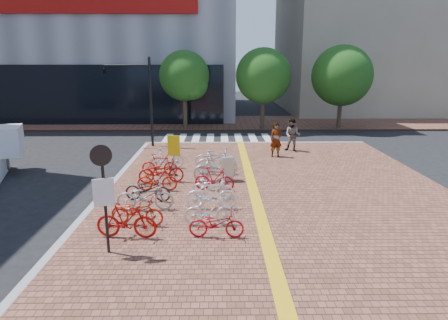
{
  "coord_description": "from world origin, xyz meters",
  "views": [
    {
      "loc": [
        0.6,
        -13.37,
        5.21
      ],
      "look_at": [
        0.81,
        2.51,
        1.3
      ],
      "focal_mm": 32.0,
      "sensor_mm": 36.0,
      "label": 1
    }
  ],
  "objects_px": {
    "bike_12": "(214,179)",
    "bike_11": "(213,187)",
    "bike_13": "(215,168)",
    "bike_14": "(217,162)",
    "bike_9": "(210,211)",
    "bike_2": "(145,196)",
    "bike_7": "(167,158)",
    "pedestrian_b": "(293,135)",
    "traffic_light_pole": "(129,85)",
    "bike_5": "(161,171)",
    "bike_8": "(216,224)",
    "bike_15": "(215,158)",
    "utility_box": "(227,169)",
    "bike_3": "(148,189)",
    "bike_1": "(137,211)",
    "bike_10": "(211,194)",
    "yellow_sign": "(174,150)",
    "bike_0": "(126,220)",
    "bike_4": "(157,179)",
    "notice_sign": "(103,186)",
    "bike_6": "(160,165)",
    "pedestrian_a": "(276,140)"
  },
  "relations": [
    {
      "from": "bike_8",
      "to": "bike_11",
      "type": "distance_m",
      "value": 3.54
    },
    {
      "from": "bike_9",
      "to": "bike_10",
      "type": "distance_m",
      "value": 1.45
    },
    {
      "from": "bike_3",
      "to": "traffic_light_pole",
      "type": "height_order",
      "value": "traffic_light_pole"
    },
    {
      "from": "bike_2",
      "to": "yellow_sign",
      "type": "height_order",
      "value": "yellow_sign"
    },
    {
      "from": "bike_2",
      "to": "traffic_light_pole",
      "type": "distance_m",
      "value": 11.85
    },
    {
      "from": "bike_0",
      "to": "traffic_light_pole",
      "type": "height_order",
      "value": "traffic_light_pole"
    },
    {
      "from": "bike_13",
      "to": "yellow_sign",
      "type": "bearing_deg",
      "value": 81.96
    },
    {
      "from": "bike_15",
      "to": "utility_box",
      "type": "relative_size",
      "value": 1.89
    },
    {
      "from": "bike_9",
      "to": "bike_12",
      "type": "distance_m",
      "value": 3.54
    },
    {
      "from": "bike_7",
      "to": "bike_9",
      "type": "height_order",
      "value": "bike_7"
    },
    {
      "from": "bike_12",
      "to": "pedestrian_b",
      "type": "xyz_separation_m",
      "value": [
        4.46,
        7.31,
        0.46
      ]
    },
    {
      "from": "bike_12",
      "to": "pedestrian_a",
      "type": "height_order",
      "value": "pedestrian_a"
    },
    {
      "from": "bike_7",
      "to": "bike_3",
      "type": "bearing_deg",
      "value": 170.41
    },
    {
      "from": "pedestrian_b",
      "to": "traffic_light_pole",
      "type": "bearing_deg",
      "value": -164.32
    },
    {
      "from": "bike_11",
      "to": "bike_13",
      "type": "distance_m",
      "value": 2.31
    },
    {
      "from": "bike_14",
      "to": "notice_sign",
      "type": "relative_size",
      "value": 0.63
    },
    {
      "from": "bike_12",
      "to": "bike_15",
      "type": "relative_size",
      "value": 0.81
    },
    {
      "from": "pedestrian_a",
      "to": "traffic_light_pole",
      "type": "distance_m",
      "value": 9.4
    },
    {
      "from": "bike_15",
      "to": "bike_7",
      "type": "bearing_deg",
      "value": 93.3
    },
    {
      "from": "bike_1",
      "to": "bike_15",
      "type": "bearing_deg",
      "value": -9.08
    },
    {
      "from": "bike_1",
      "to": "bike_10",
      "type": "height_order",
      "value": "bike_10"
    },
    {
      "from": "bike_7",
      "to": "pedestrian_b",
      "type": "height_order",
      "value": "pedestrian_b"
    },
    {
      "from": "bike_8",
      "to": "bike_12",
      "type": "bearing_deg",
      "value": 4.07
    },
    {
      "from": "bike_12",
      "to": "bike_11",
      "type": "bearing_deg",
      "value": -173.03
    },
    {
      "from": "bike_11",
      "to": "pedestrian_a",
      "type": "xyz_separation_m",
      "value": [
        3.36,
        6.8,
        0.52
      ]
    },
    {
      "from": "bike_10",
      "to": "traffic_light_pole",
      "type": "bearing_deg",
      "value": 24.63
    },
    {
      "from": "bike_15",
      "to": "notice_sign",
      "type": "distance_m",
      "value": 9.43
    },
    {
      "from": "bike_3",
      "to": "bike_4",
      "type": "distance_m",
      "value": 1.2
    },
    {
      "from": "bike_10",
      "to": "bike_12",
      "type": "distance_m",
      "value": 2.09
    },
    {
      "from": "bike_13",
      "to": "bike_6",
      "type": "bearing_deg",
      "value": 60.31
    },
    {
      "from": "bike_5",
      "to": "pedestrian_b",
      "type": "bearing_deg",
      "value": -55.92
    },
    {
      "from": "bike_4",
      "to": "pedestrian_a",
      "type": "relative_size",
      "value": 0.85
    },
    {
      "from": "bike_1",
      "to": "utility_box",
      "type": "relative_size",
      "value": 1.63
    },
    {
      "from": "bike_12",
      "to": "traffic_light_pole",
      "type": "bearing_deg",
      "value": 40.77
    },
    {
      "from": "pedestrian_b",
      "to": "bike_5",
      "type": "bearing_deg",
      "value": -112.24
    },
    {
      "from": "bike_8",
      "to": "bike_12",
      "type": "xyz_separation_m",
      "value": [
        -0.1,
        4.43,
        0.06
      ]
    },
    {
      "from": "bike_3",
      "to": "bike_9",
      "type": "xyz_separation_m",
      "value": [
        2.36,
        -2.34,
        0.04
      ]
    },
    {
      "from": "bike_9",
      "to": "bike_14",
      "type": "xyz_separation_m",
      "value": [
        0.19,
        5.95,
        0.08
      ]
    },
    {
      "from": "bike_10",
      "to": "bike_9",
      "type": "bearing_deg",
      "value": 178.96
    },
    {
      "from": "utility_box",
      "to": "notice_sign",
      "type": "distance_m",
      "value": 7.7
    },
    {
      "from": "utility_box",
      "to": "yellow_sign",
      "type": "bearing_deg",
      "value": -178.51
    },
    {
      "from": "bike_13",
      "to": "bike_14",
      "type": "distance_m",
      "value": 1.01
    },
    {
      "from": "bike_0",
      "to": "pedestrian_a",
      "type": "relative_size",
      "value": 0.96
    },
    {
      "from": "bike_0",
      "to": "bike_15",
      "type": "height_order",
      "value": "bike_0"
    },
    {
      "from": "bike_4",
      "to": "bike_10",
      "type": "bearing_deg",
      "value": -134.95
    },
    {
      "from": "bike_11",
      "to": "notice_sign",
      "type": "bearing_deg",
      "value": 159.37
    },
    {
      "from": "notice_sign",
      "to": "bike_1",
      "type": "bearing_deg",
      "value": 77.89
    },
    {
      "from": "bike_7",
      "to": "bike_1",
      "type": "bearing_deg",
      "value": 171.21
    },
    {
      "from": "bike_2",
      "to": "bike_15",
      "type": "bearing_deg",
      "value": -26.68
    },
    {
      "from": "bike_9",
      "to": "bike_2",
      "type": "bearing_deg",
      "value": 56.93
    }
  ]
}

